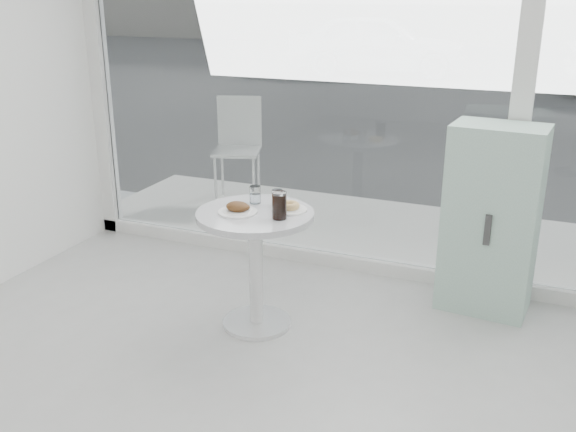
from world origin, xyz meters
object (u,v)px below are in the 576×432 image
at_px(car_white, 377,44).
at_px(plate_donut, 289,207).
at_px(cola_glass, 279,206).
at_px(plate_fritter, 238,209).
at_px(mint_cabinet, 491,220).
at_px(patio_chair, 238,142).
at_px(water_tumbler_b, 277,199).
at_px(water_tumbler_a, 255,196).
at_px(main_table, 256,245).

xyz_separation_m(car_white, plate_donut, (2.89, -12.73, 0.04)).
xyz_separation_m(car_white, cola_glass, (2.89, -12.89, 0.09)).
distance_m(plate_donut, cola_glass, 0.17).
bearing_deg(plate_donut, cola_glass, -89.26).
distance_m(plate_fritter, cola_glass, 0.27).
xyz_separation_m(car_white, plate_fritter, (2.62, -12.89, 0.04)).
xyz_separation_m(mint_cabinet, car_white, (-4.02, 12.01, 0.13)).
height_order(patio_chair, car_white, car_white).
distance_m(car_white, plate_fritter, 13.15).
relative_size(mint_cabinet, cola_glass, 7.66).
bearing_deg(cola_glass, water_tumbler_b, 116.69).
bearing_deg(patio_chair, cola_glass, -75.70).
xyz_separation_m(car_white, water_tumbler_a, (2.64, -12.68, 0.07)).
distance_m(main_table, patio_chair, 2.53).
height_order(mint_cabinet, plate_donut, mint_cabinet).
bearing_deg(main_table, mint_cabinet, 32.09).
height_order(water_tumbler_a, water_tumbler_b, water_tumbler_a).
relative_size(car_white, water_tumbler_a, 39.24).
height_order(plate_fritter, plate_donut, plate_fritter).
distance_m(mint_cabinet, cola_glass, 1.44).
distance_m(main_table, mint_cabinet, 1.55).
bearing_deg(plate_donut, patio_chair, 123.86).
xyz_separation_m(plate_fritter, water_tumbler_a, (0.02, 0.21, 0.02)).
bearing_deg(patio_chair, plate_fritter, -80.89).
distance_m(patio_chair, water_tumbler_b, 2.44).
distance_m(plate_donut, water_tumbler_b, 0.12).
bearing_deg(water_tumbler_b, cola_glass, -63.31).
bearing_deg(car_white, mint_cabinet, -172.87).
height_order(mint_cabinet, patio_chair, mint_cabinet).
height_order(patio_chair, water_tumbler_b, patio_chair).
xyz_separation_m(patio_chair, plate_fritter, (1.14, -2.26, 0.17)).
relative_size(main_table, car_white, 0.17).
distance_m(car_white, cola_glass, 13.21).
bearing_deg(car_white, water_tumbler_b, -178.97).
distance_m(plate_fritter, water_tumbler_b, 0.27).
height_order(mint_cabinet, plate_fritter, mint_cabinet).
bearing_deg(mint_cabinet, cola_glass, -137.08).
bearing_deg(water_tumbler_a, mint_cabinet, 25.85).
distance_m(main_table, water_tumbler_a, 0.32).
height_order(mint_cabinet, cola_glass, mint_cabinet).
height_order(main_table, water_tumbler_a, water_tumbler_a).
relative_size(patio_chair, water_tumbler_a, 8.97).
bearing_deg(mint_cabinet, main_table, -142.82).
bearing_deg(main_table, water_tumbler_b, 63.05).
bearing_deg(mint_cabinet, water_tumbler_a, -149.07).
distance_m(car_white, plate_donut, 13.05).
bearing_deg(cola_glass, plate_donut, 90.74).
xyz_separation_m(mint_cabinet, cola_glass, (-1.13, -0.87, 0.22)).
distance_m(plate_fritter, water_tumbler_a, 0.21).
relative_size(patio_chair, water_tumbler_b, 9.57).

